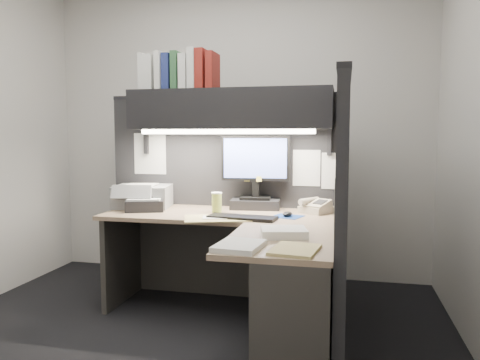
% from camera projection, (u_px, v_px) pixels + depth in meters
% --- Properties ---
extents(floor, '(3.50, 3.50, 0.00)m').
position_uv_depth(floor, '(183.00, 339.00, 3.00)').
color(floor, black).
rests_on(floor, ground).
extents(wall_back, '(3.50, 0.04, 2.70)m').
position_uv_depth(wall_back, '(236.00, 130.00, 4.33)').
color(wall_back, silver).
rests_on(wall_back, floor).
extents(wall_front, '(3.50, 0.04, 2.70)m').
position_uv_depth(wall_front, '(11.00, 119.00, 1.42)').
color(wall_front, silver).
rests_on(wall_front, floor).
extents(partition_back, '(1.90, 0.06, 1.60)m').
position_uv_depth(partition_back, '(224.00, 197.00, 3.82)').
color(partition_back, black).
rests_on(partition_back, floor).
extents(partition_right, '(0.06, 1.50, 1.60)m').
position_uv_depth(partition_right, '(342.00, 217.00, 2.89)').
color(partition_right, black).
rests_on(partition_right, floor).
extents(desk, '(1.70, 1.53, 0.73)m').
position_uv_depth(desk, '(248.00, 276.00, 2.87)').
color(desk, '#867455').
rests_on(desk, floor).
extents(overhead_shelf, '(1.55, 0.34, 0.30)m').
position_uv_depth(overhead_shelf, '(230.00, 109.00, 3.56)').
color(overhead_shelf, black).
rests_on(overhead_shelf, partition_back).
extents(task_light_tube, '(1.32, 0.04, 0.04)m').
position_uv_depth(task_light_tube, '(225.00, 132.00, 3.44)').
color(task_light_tube, white).
rests_on(task_light_tube, overhead_shelf).
extents(monitor, '(0.53, 0.27, 0.57)m').
position_uv_depth(monitor, '(255.00, 180.00, 3.64)').
color(monitor, black).
rests_on(monitor, desk).
extents(keyboard, '(0.49, 0.21, 0.02)m').
position_uv_depth(keyboard, '(242.00, 218.00, 3.20)').
color(keyboard, black).
rests_on(keyboard, desk).
extents(mousepad, '(0.24, 0.23, 0.00)m').
position_uv_depth(mousepad, '(287.00, 216.00, 3.30)').
color(mousepad, navy).
rests_on(mousepad, desk).
extents(mouse, '(0.09, 0.11, 0.03)m').
position_uv_depth(mouse, '(287.00, 214.00, 3.28)').
color(mouse, black).
rests_on(mouse, mousepad).
extents(telephone, '(0.28, 0.28, 0.08)m').
position_uv_depth(telephone, '(317.00, 207.00, 3.46)').
color(telephone, '#BFB093').
rests_on(telephone, desk).
extents(coffee_cup, '(0.09, 0.09, 0.14)m').
position_uv_depth(coffee_cup, '(217.00, 203.00, 3.48)').
color(coffee_cup, '#B4BE4C').
rests_on(coffee_cup, desk).
extents(printer, '(0.49, 0.44, 0.17)m').
position_uv_depth(printer, '(143.00, 196.00, 3.75)').
color(printer, gray).
rests_on(printer, desk).
extents(notebook_stack, '(0.34, 0.32, 0.08)m').
position_uv_depth(notebook_stack, '(145.00, 205.00, 3.57)').
color(notebook_stack, black).
rests_on(notebook_stack, desk).
extents(open_folder, '(0.53, 0.43, 0.01)m').
position_uv_depth(open_folder, '(218.00, 218.00, 3.21)').
color(open_folder, tan).
rests_on(open_folder, desk).
extents(paper_stack_a, '(0.30, 0.27, 0.05)m').
position_uv_depth(paper_stack_a, '(284.00, 232.00, 2.64)').
color(paper_stack_a, white).
rests_on(paper_stack_a, desk).
extents(paper_stack_b, '(0.25, 0.29, 0.03)m').
position_uv_depth(paper_stack_b, '(239.00, 246.00, 2.37)').
color(paper_stack_b, white).
rests_on(paper_stack_b, desk).
extents(manila_stack, '(0.25, 0.30, 0.02)m').
position_uv_depth(manila_stack, '(295.00, 250.00, 2.31)').
color(manila_stack, tan).
rests_on(manila_stack, desk).
extents(binder_row, '(0.59, 0.25, 0.31)m').
position_uv_depth(binder_row, '(180.00, 72.00, 3.62)').
color(binder_row, silver).
rests_on(binder_row, overhead_shelf).
extents(pinned_papers, '(1.76, 1.31, 0.51)m').
position_uv_depth(pinned_papers, '(264.00, 170.00, 3.36)').
color(pinned_papers, white).
rests_on(pinned_papers, partition_back).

